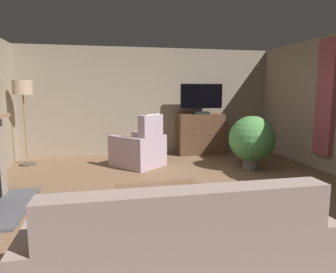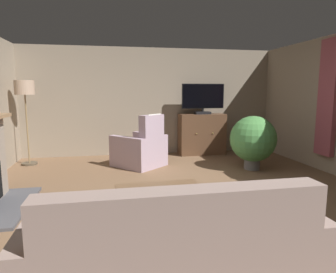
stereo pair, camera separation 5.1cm
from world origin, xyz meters
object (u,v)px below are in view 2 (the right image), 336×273
object	(u,v)px
coffee_table	(160,192)
floor_lamp	(25,95)
television	(203,98)
cat	(79,206)
armchair_angled_to_table	(141,150)
tv_remote	(182,189)
tv_cabinet	(202,135)
potted_plant_tall_palm_by_window	(253,140)
sofa_floral	(174,258)

from	to	relation	value
coffee_table	floor_lamp	bearing A→B (deg)	123.59
television	cat	size ratio (longest dim) A/B	1.66
armchair_angled_to_table	floor_lamp	bearing A→B (deg)	165.90
tv_remote	armchair_angled_to_table	bearing A→B (deg)	-58.91
tv_cabinet	television	bearing A→B (deg)	-90.00
armchair_angled_to_table	potted_plant_tall_palm_by_window	world-z (taller)	armchair_angled_to_table
cat	coffee_table	bearing A→B (deg)	-25.74
television	armchair_angled_to_table	bearing A→B (deg)	-151.25
tv_cabinet	floor_lamp	xyz separation A→B (m)	(-3.93, -0.36, 0.99)
tv_remote	floor_lamp	xyz separation A→B (m)	(-2.48, 3.51, 1.02)
sofa_floral	armchair_angled_to_table	world-z (taller)	armchair_angled_to_table
armchair_angled_to_table	coffee_table	bearing A→B (deg)	-91.41
tv_remote	armchair_angled_to_table	size ratio (longest dim) A/B	0.14
television	potted_plant_tall_palm_by_window	distance (m)	1.83
sofa_floral	cat	size ratio (longest dim) A/B	3.45
coffee_table	television	bearing A→B (deg)	65.50
potted_plant_tall_palm_by_window	television	bearing A→B (deg)	109.33
sofa_floral	floor_lamp	world-z (taller)	floor_lamp
coffee_table	tv_remote	xyz separation A→B (m)	(0.23, -0.13, 0.06)
tv_cabinet	cat	world-z (taller)	tv_cabinet
television	cat	xyz separation A→B (m)	(-2.65, -3.22, -1.28)
television	potted_plant_tall_palm_by_window	xyz separation A→B (m)	(0.55, -1.57, -0.78)
sofa_floral	floor_lamp	size ratio (longest dim) A/B	1.22
television	floor_lamp	world-z (taller)	floor_lamp
armchair_angled_to_table	tv_cabinet	bearing A→B (deg)	30.18
coffee_table	sofa_floral	xyz separation A→B (m)	(-0.10, -1.28, -0.07)
sofa_floral	potted_plant_tall_palm_by_window	xyz separation A→B (m)	(2.33, 3.40, 0.29)
tv_cabinet	cat	xyz separation A→B (m)	(-2.65, -3.27, -0.37)
coffee_table	potted_plant_tall_palm_by_window	world-z (taller)	potted_plant_tall_palm_by_window
tv_remote	armchair_angled_to_table	world-z (taller)	armchair_angled_to_table
sofa_floral	potted_plant_tall_palm_by_window	bearing A→B (deg)	55.56
tv_cabinet	armchair_angled_to_table	size ratio (longest dim) A/B	0.92
tv_cabinet	potted_plant_tall_palm_by_window	bearing A→B (deg)	-71.26
tv_cabinet	television	world-z (taller)	television
potted_plant_tall_palm_by_window	floor_lamp	world-z (taller)	floor_lamp
television	coffee_table	distance (m)	4.17
television	sofa_floral	size ratio (longest dim) A/B	0.48
coffee_table	armchair_angled_to_table	bearing A→B (deg)	88.59
armchair_angled_to_table	potted_plant_tall_palm_by_window	bearing A→B (deg)	-17.50
coffee_table	potted_plant_tall_palm_by_window	bearing A→B (deg)	43.57
cat	television	bearing A→B (deg)	50.60
tv_remote	potted_plant_tall_palm_by_window	xyz separation A→B (m)	(2.00, 2.25, 0.15)
tv_cabinet	coffee_table	world-z (taller)	tv_cabinet
potted_plant_tall_palm_by_window	sofa_floral	bearing A→B (deg)	-124.44
coffee_table	tv_cabinet	bearing A→B (deg)	65.80
television	coffee_table	bearing A→B (deg)	-114.50
coffee_table	armchair_angled_to_table	distance (m)	2.80
sofa_floral	television	bearing A→B (deg)	70.25
television	sofa_floral	world-z (taller)	television
potted_plant_tall_palm_by_window	cat	xyz separation A→B (m)	(-3.20, -1.66, -0.50)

